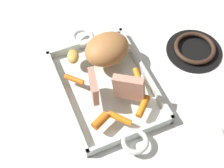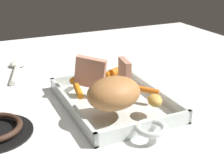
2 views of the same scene
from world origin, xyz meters
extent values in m
plane|color=white|center=(0.00, 0.00, 0.00)|extent=(1.61, 1.61, 0.00)
cube|color=silver|center=(0.00, 0.00, 0.00)|extent=(0.34, 0.25, 0.01)
cube|color=silver|center=(0.00, 0.12, 0.02)|extent=(0.34, 0.01, 0.03)
cube|color=silver|center=(0.00, -0.12, 0.02)|extent=(0.34, 0.01, 0.03)
cube|color=silver|center=(0.17, 0.00, 0.02)|extent=(0.01, 0.25, 0.03)
cube|color=silver|center=(-0.17, 0.00, 0.02)|extent=(0.01, 0.25, 0.03)
torus|color=silver|center=(0.19, 0.00, 0.03)|extent=(0.07, 0.07, 0.01)
torus|color=silver|center=(-0.19, 0.00, 0.03)|extent=(0.07, 0.07, 0.01)
ellipsoid|color=#B17440|center=(-0.08, 0.04, 0.07)|extent=(0.13, 0.15, 0.08)
cube|color=tan|center=(0.02, -0.04, 0.07)|extent=(0.08, 0.03, 0.08)
cube|color=tan|center=(0.07, 0.04, 0.08)|extent=(0.07, 0.08, 0.09)
cylinder|color=orange|center=(-0.04, -0.08, 0.04)|extent=(0.05, 0.05, 0.02)
cylinder|color=orange|center=(0.11, 0.06, 0.04)|extent=(0.06, 0.06, 0.02)
cylinder|color=orange|center=(0.12, -0.01, 0.04)|extent=(0.06, 0.06, 0.02)
cylinder|color=orange|center=(0.03, 0.09, 0.04)|extent=(0.07, 0.03, 0.02)
cylinder|color=orange|center=(0.11, -0.06, 0.05)|extent=(0.04, 0.05, 0.02)
ellipsoid|color=gold|center=(-0.11, -0.06, 0.05)|extent=(0.06, 0.05, 0.03)
cylinder|color=black|center=(-0.02, 0.31, 0.00)|extent=(0.17, 0.17, 0.01)
torus|color=#382319|center=(-0.02, 0.31, 0.02)|extent=(0.13, 0.13, 0.01)
camera|label=1|loc=(0.46, -0.18, 0.79)|focal=51.60mm
camera|label=2|loc=(-0.69, 0.33, 0.38)|focal=51.20mm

